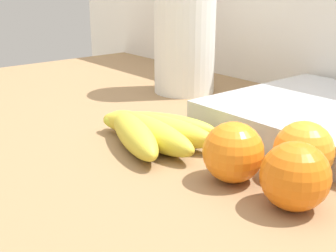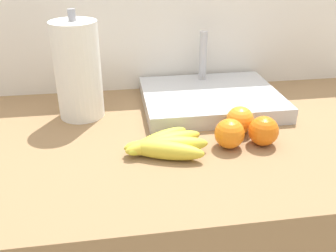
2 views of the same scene
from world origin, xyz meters
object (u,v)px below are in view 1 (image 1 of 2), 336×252
orange_far_right (295,176)px  orange_center (303,151)px  paper_towel_roll (185,27)px  banana_bunch (149,130)px  orange_right (233,152)px

orange_far_right → orange_center: orange_far_right is taller
orange_far_right → paper_towel_roll: bearing=151.8°
banana_bunch → paper_towel_roll: (-0.20, 0.24, 0.11)m
banana_bunch → orange_far_right: 0.24m
orange_center → paper_towel_roll: paper_towel_roll is taller
orange_far_right → orange_right: bearing=-179.6°
banana_bunch → orange_center: size_ratio=2.82×
orange_right → orange_center: (0.05, 0.07, -0.00)m
banana_bunch → orange_right: (0.16, 0.00, 0.02)m
orange_right → paper_towel_roll: 0.44m
orange_right → banana_bunch: bearing=-178.7°
banana_bunch → orange_right: bearing=1.3°
orange_center → paper_towel_roll: size_ratio=0.24×
banana_bunch → orange_center: (0.21, 0.07, 0.01)m
orange_far_right → orange_center: (-0.04, 0.07, -0.00)m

